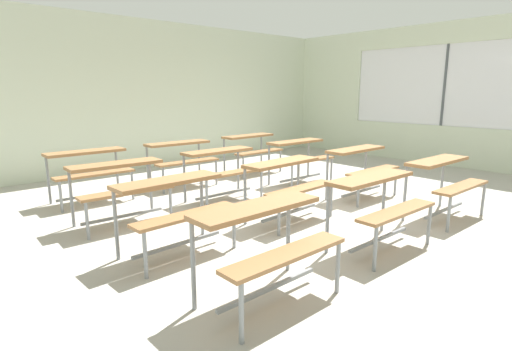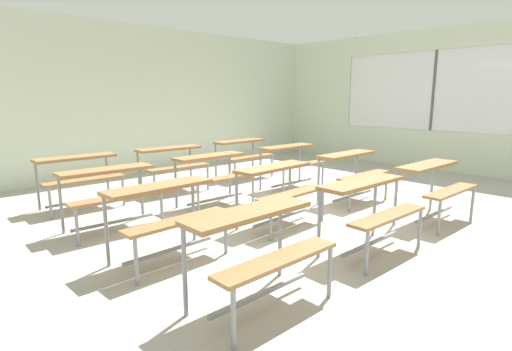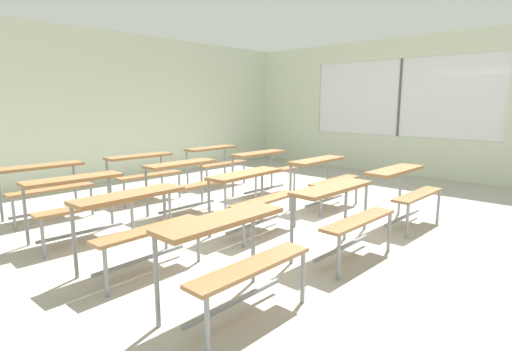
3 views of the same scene
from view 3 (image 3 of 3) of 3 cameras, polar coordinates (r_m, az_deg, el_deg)
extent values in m
cube|color=#ADA89E|center=(5.29, 1.84, -7.51)|extent=(10.00, 9.00, 0.05)
cube|color=beige|center=(8.68, -21.42, 9.02)|extent=(10.00, 0.12, 3.00)
cube|color=beige|center=(9.47, 22.17, 2.49)|extent=(0.12, 9.00, 0.85)
cube|color=beige|center=(9.47, 23.18, 16.71)|extent=(0.12, 9.00, 0.45)
cube|color=beige|center=(11.15, 5.08, 10.86)|extent=(0.12, 1.90, 1.70)
cube|color=white|center=(9.59, 19.87, 10.38)|extent=(0.02, 4.20, 1.70)
cube|color=#4C5156|center=(9.59, 19.87, 10.38)|extent=(0.06, 0.05, 1.70)
cube|color=olive|center=(3.06, -4.97, -6.36)|extent=(1.10, 0.32, 0.04)
cube|color=olive|center=(2.94, -0.60, -12.84)|extent=(1.10, 0.22, 0.03)
cylinder|color=gray|center=(3.01, -14.03, -14.26)|extent=(0.04, 0.04, 0.72)
cylinder|color=gray|center=(3.60, -0.41, -9.75)|extent=(0.04, 0.04, 0.72)
cylinder|color=gray|center=(2.68, -6.99, -20.71)|extent=(0.04, 0.04, 0.44)
cylinder|color=gray|center=(3.33, 6.70, -14.17)|extent=(0.04, 0.04, 0.44)
cube|color=gray|center=(3.20, -3.03, -17.55)|extent=(1.00, 0.03, 0.03)
cube|color=olive|center=(4.24, 10.93, -1.77)|extent=(1.11, 0.34, 0.04)
cube|color=olive|center=(4.15, 14.51, -6.18)|extent=(1.10, 0.24, 0.03)
cylinder|color=gray|center=(4.02, 5.13, -7.61)|extent=(0.04, 0.04, 0.72)
cylinder|color=gray|center=(4.81, 12.66, -4.81)|extent=(0.04, 0.04, 0.72)
cylinder|color=gray|center=(3.77, 11.73, -11.31)|extent=(0.04, 0.04, 0.44)
cylinder|color=gray|center=(4.60, 18.48, -7.61)|extent=(0.04, 0.04, 0.44)
cube|color=gray|center=(4.34, 12.22, -10.06)|extent=(1.00, 0.05, 0.03)
cube|color=olive|center=(5.58, 19.30, 0.72)|extent=(1.11, 0.34, 0.04)
cube|color=olive|center=(5.51, 22.15, -2.56)|extent=(1.10, 0.24, 0.03)
cylinder|color=gray|center=(5.27, 15.39, -3.61)|extent=(0.04, 0.04, 0.72)
cylinder|color=gray|center=(6.15, 19.88, -1.88)|extent=(0.04, 0.04, 0.72)
cylinder|color=gray|center=(5.08, 20.79, -6.09)|extent=(0.04, 0.04, 0.44)
cylinder|color=gray|center=(5.98, 24.60, -3.91)|extent=(0.04, 0.04, 0.44)
cube|color=gray|center=(5.65, 20.22, -5.66)|extent=(1.00, 0.05, 0.03)
cube|color=olive|center=(4.04, -17.65, -2.70)|extent=(1.11, 0.35, 0.04)
cube|color=olive|center=(3.85, -14.91, -7.52)|extent=(1.11, 0.25, 0.03)
cylinder|color=gray|center=(4.03, -24.55, -8.50)|extent=(0.04, 0.04, 0.72)
cylinder|color=gray|center=(4.50, -12.88, -5.86)|extent=(0.04, 0.04, 0.72)
cylinder|color=gray|center=(3.61, -20.66, -12.77)|extent=(0.04, 0.04, 0.44)
cylinder|color=gray|center=(4.13, -8.24, -9.23)|extent=(0.04, 0.04, 0.44)
cube|color=gray|center=(4.10, -16.13, -11.48)|extent=(1.00, 0.06, 0.03)
cube|color=olive|center=(4.98, -1.51, 0.20)|extent=(1.11, 0.38, 0.04)
cube|color=olive|center=(4.83, 1.36, -3.50)|extent=(1.11, 0.28, 0.03)
cylinder|color=gray|center=(4.80, -6.71, -4.66)|extent=(0.04, 0.04, 0.72)
cylinder|color=gray|center=(5.51, 0.86, -2.62)|extent=(0.04, 0.04, 0.72)
cylinder|color=gray|center=(4.47, -1.78, -7.60)|extent=(0.04, 0.04, 0.44)
cylinder|color=gray|center=(5.23, 5.56, -4.97)|extent=(0.04, 0.04, 0.44)
cube|color=gray|center=(5.03, -0.27, -6.95)|extent=(1.00, 0.08, 0.03)
cube|color=olive|center=(6.24, 8.82, 2.16)|extent=(1.10, 0.32, 0.04)
cube|color=olive|center=(6.12, 11.23, -0.74)|extent=(1.10, 0.22, 0.03)
cylinder|color=gray|center=(5.99, 4.93, -1.60)|extent=(0.04, 0.04, 0.72)
cylinder|color=gray|center=(6.79, 10.13, -0.30)|extent=(0.04, 0.04, 0.72)
cylinder|color=gray|center=(5.71, 9.27, -3.74)|extent=(0.04, 0.04, 0.44)
cylinder|color=gray|center=(6.54, 14.14, -2.11)|extent=(0.04, 0.04, 0.44)
cube|color=gray|center=(6.29, 9.72, -3.57)|extent=(1.00, 0.03, 0.03)
cube|color=olive|center=(5.13, -24.65, -0.46)|extent=(1.11, 0.36, 0.04)
cube|color=olive|center=(4.89, -23.09, -4.19)|extent=(1.11, 0.26, 0.03)
cylinder|color=gray|center=(5.19, -30.08, -4.87)|extent=(0.04, 0.04, 0.72)
cylinder|color=gray|center=(5.51, -20.01, -3.26)|extent=(0.04, 0.04, 0.72)
cylinder|color=gray|center=(4.71, -28.16, -7.91)|extent=(0.04, 0.04, 0.44)
cylinder|color=gray|center=(5.06, -17.26, -5.91)|extent=(0.04, 0.04, 0.44)
cube|color=gray|center=(5.14, -23.58, -7.47)|extent=(1.00, 0.07, 0.03)
cube|color=olive|center=(5.93, -10.72, 1.67)|extent=(1.10, 0.32, 0.04)
cube|color=olive|center=(5.73, -8.71, -1.42)|extent=(1.10, 0.22, 0.03)
cylinder|color=gray|center=(5.83, -15.37, -2.27)|extent=(0.04, 0.04, 0.72)
cylinder|color=gray|center=(6.40, -7.77, -0.88)|extent=(0.04, 0.04, 0.72)
cylinder|color=gray|center=(5.42, -12.20, -4.62)|extent=(0.04, 0.04, 0.44)
cylinder|color=gray|center=(6.02, -4.40, -2.89)|extent=(0.04, 0.04, 0.44)
cube|color=gray|center=(5.94, -9.71, -4.39)|extent=(1.00, 0.03, 0.03)
cube|color=olive|center=(7.02, 0.40, 3.18)|extent=(1.11, 0.34, 0.04)
cube|color=olive|center=(6.85, 2.34, 0.62)|extent=(1.10, 0.24, 0.03)
cylinder|color=gray|center=(6.83, -3.35, -0.10)|extent=(0.04, 0.04, 0.72)
cylinder|color=gray|center=(7.53, 2.25, 0.90)|extent=(0.04, 0.04, 0.72)
cylinder|color=gray|center=(6.47, -0.03, -1.93)|extent=(0.04, 0.04, 0.44)
cylinder|color=gray|center=(7.21, 5.51, -0.70)|extent=(0.04, 0.04, 0.44)
cube|color=gray|center=(7.03, 1.22, -1.94)|extent=(1.00, 0.05, 0.03)
cube|color=olive|center=(6.33, -28.39, 1.14)|extent=(1.10, 0.33, 0.04)
cube|color=olive|center=(6.07, -27.21, -1.79)|extent=(1.10, 0.23, 0.03)
cylinder|color=gray|center=(6.39, -32.75, -2.48)|extent=(0.04, 0.04, 0.72)
cylinder|color=gray|center=(6.68, -24.45, -1.25)|extent=(0.04, 0.04, 0.72)
cylinder|color=gray|center=(5.90, -31.31, -4.69)|extent=(0.04, 0.04, 0.44)
cylinder|color=gray|center=(6.21, -22.42, -3.24)|extent=(0.04, 0.04, 0.44)
cube|color=gray|center=(6.31, -27.50, -4.56)|extent=(1.00, 0.04, 0.03)
cube|color=olive|center=(6.93, -16.37, 2.66)|extent=(1.11, 0.36, 0.04)
cube|color=olive|center=(6.69, -14.93, 0.05)|extent=(1.11, 0.26, 0.03)
cylinder|color=gray|center=(6.89, -20.42, -0.65)|extent=(0.04, 0.04, 0.72)
cylinder|color=gray|center=(7.35, -13.34, 0.39)|extent=(0.04, 0.04, 0.72)
cylinder|color=gray|center=(6.43, -18.29, -2.55)|extent=(0.04, 0.04, 0.44)
cylinder|color=gray|center=(6.92, -10.89, -1.31)|extent=(0.04, 0.04, 0.44)
cube|color=gray|center=(6.91, -15.55, -2.54)|extent=(1.00, 0.07, 0.03)
cube|color=olive|center=(7.88, -6.41, 3.91)|extent=(1.11, 0.35, 0.04)
cube|color=olive|center=(7.68, -4.75, 1.67)|extent=(1.11, 0.25, 0.03)
cylinder|color=gray|center=(7.71, -9.79, 0.98)|extent=(0.04, 0.04, 0.72)
cylinder|color=gray|center=(8.37, -4.48, 1.83)|extent=(0.04, 0.04, 0.72)
cylinder|color=gray|center=(7.32, -7.04, -0.56)|extent=(0.04, 0.04, 0.44)
cylinder|color=gray|center=(8.01, -1.71, 0.46)|extent=(0.04, 0.04, 0.44)
cube|color=gray|center=(7.87, -5.63, -0.65)|extent=(1.00, 0.06, 0.03)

